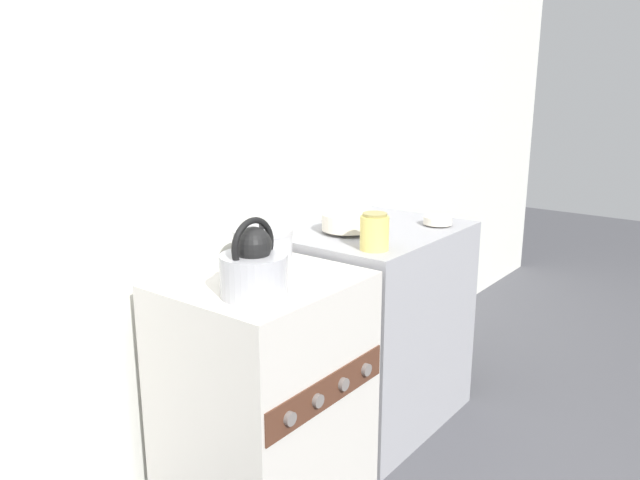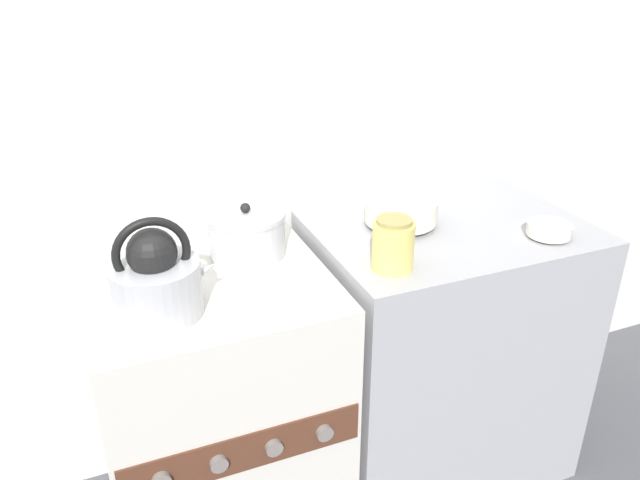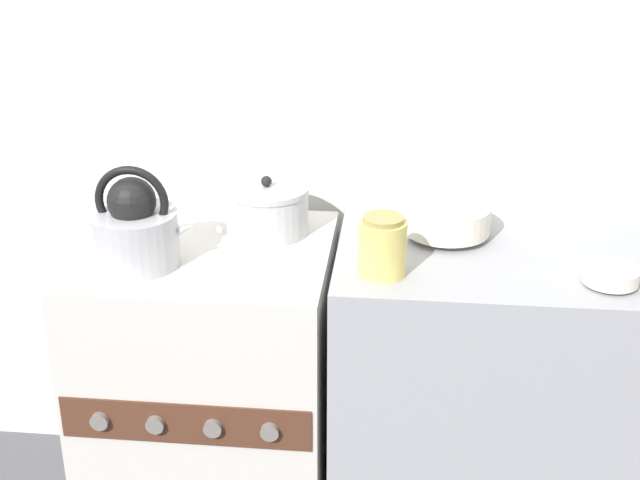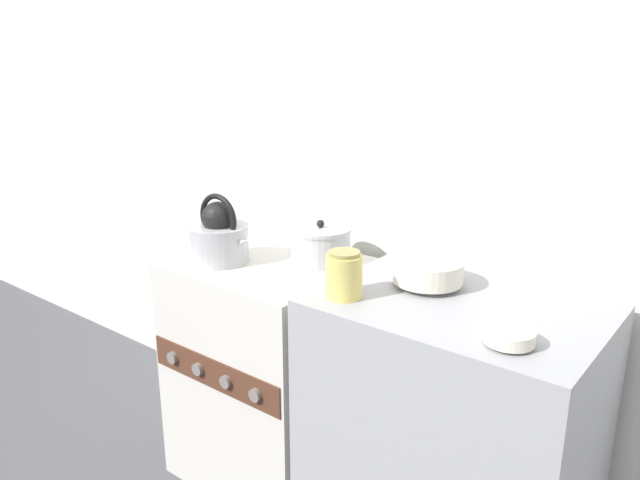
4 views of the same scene
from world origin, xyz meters
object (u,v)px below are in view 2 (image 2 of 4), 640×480
cooking_pot (247,233)px  storage_jar (393,245)px  stove (220,412)px  small_ceramic_bowl (549,230)px  kettle (156,279)px  enamel_bowl (401,211)px

cooking_pot → storage_jar: size_ratio=1.57×
stove → small_ceramic_bowl: small_ceramic_bowl is taller
stove → kettle: 0.55m
kettle → small_ceramic_bowl: bearing=-3.1°
stove → cooking_pot: (0.14, 0.12, 0.49)m
enamel_bowl → storage_jar: size_ratio=1.52×
enamel_bowl → storage_jar: bearing=-123.4°
stove → kettle: kettle is taller
stove → small_ceramic_bowl: bearing=-9.4°
enamel_bowl → kettle: bearing=-166.8°
stove → storage_jar: size_ratio=6.12×
cooking_pot → enamel_bowl: (0.46, -0.05, 0.01)m
enamel_bowl → storage_jar: storage_jar is taller
cooking_pot → small_ceramic_bowl: (0.82, -0.28, -0.01)m
stove → storage_jar: storage_jar is taller
kettle → stove: bearing=35.8°
kettle → cooking_pot: bearing=38.7°
enamel_bowl → small_ceramic_bowl: bearing=-33.3°
storage_jar → enamel_bowl: bearing=56.6°
stove → storage_jar: bearing=-19.2°
stove → enamel_bowl: size_ratio=4.02×
small_ceramic_bowl → storage_jar: storage_jar is taller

